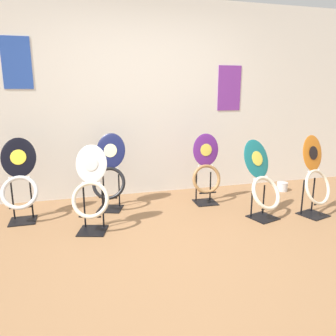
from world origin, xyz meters
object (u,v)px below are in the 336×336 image
(toilet_seat_display_purple_note, at_px, (206,172))
(toilet_seat_display_orange_sun, at_px, (315,179))
(toilet_seat_display_teal_sax, at_px, (263,184))
(toilet_seat_display_jazz_black, at_px, (20,183))
(paint_can, at_px, (282,186))
(toilet_seat_display_white_plain, at_px, (91,191))
(toilet_seat_display_navy_moon, at_px, (110,174))

(toilet_seat_display_purple_note, bearing_deg, toilet_seat_display_orange_sun, -34.66)
(toilet_seat_display_orange_sun, xyz_separation_m, toilet_seat_display_teal_sax, (-0.62, 0.10, -0.03))
(toilet_seat_display_jazz_black, relative_size, toilet_seat_display_teal_sax, 1.04)
(toilet_seat_display_orange_sun, bearing_deg, paint_can, 76.53)
(toilet_seat_display_orange_sun, distance_m, paint_can, 1.01)
(toilet_seat_display_jazz_black, bearing_deg, toilet_seat_display_teal_sax, -13.55)
(toilet_seat_display_white_plain, height_order, toilet_seat_display_navy_moon, toilet_seat_display_navy_moon)
(toilet_seat_display_jazz_black, distance_m, toilet_seat_display_purple_note, 2.20)
(toilet_seat_display_jazz_black, bearing_deg, toilet_seat_display_orange_sun, -12.71)
(toilet_seat_display_purple_note, xyz_separation_m, toilet_seat_display_navy_moon, (-1.21, 0.12, 0.02))
(toilet_seat_display_navy_moon, bearing_deg, paint_can, 1.40)
(toilet_seat_display_jazz_black, distance_m, toilet_seat_display_navy_moon, 1.00)
(toilet_seat_display_purple_note, relative_size, toilet_seat_display_white_plain, 1.01)
(toilet_seat_display_jazz_black, bearing_deg, toilet_seat_display_navy_moon, 6.75)
(toilet_seat_display_jazz_black, relative_size, toilet_seat_display_white_plain, 1.03)
(toilet_seat_display_teal_sax, bearing_deg, paint_can, 44.01)
(toilet_seat_display_purple_note, xyz_separation_m, toilet_seat_display_orange_sun, (1.05, -0.73, 0.02))
(toilet_seat_display_navy_moon, bearing_deg, toilet_seat_display_orange_sun, -20.64)
(toilet_seat_display_navy_moon, relative_size, paint_can, 5.88)
(toilet_seat_display_teal_sax, distance_m, paint_can, 1.22)
(toilet_seat_display_white_plain, xyz_separation_m, toilet_seat_display_teal_sax, (1.89, -0.14, -0.03))
(toilet_seat_display_orange_sun, relative_size, toilet_seat_display_white_plain, 1.05)
(toilet_seat_display_jazz_black, height_order, toilet_seat_display_orange_sun, toilet_seat_display_orange_sun)
(toilet_seat_display_jazz_black, xyz_separation_m, toilet_seat_display_navy_moon, (0.99, 0.12, 0.01))
(toilet_seat_display_purple_note, relative_size, toilet_seat_display_navy_moon, 0.98)
(toilet_seat_display_navy_moon, bearing_deg, toilet_seat_display_purple_note, -5.84)
(toilet_seat_display_orange_sun, bearing_deg, toilet_seat_display_teal_sax, 170.90)
(toilet_seat_display_orange_sun, height_order, toilet_seat_display_navy_moon, toilet_seat_display_orange_sun)
(toilet_seat_display_orange_sun, distance_m, toilet_seat_display_navy_moon, 2.42)
(toilet_seat_display_jazz_black, relative_size, toilet_seat_display_orange_sun, 0.98)
(toilet_seat_display_orange_sun, height_order, toilet_seat_display_white_plain, toilet_seat_display_orange_sun)
(toilet_seat_display_white_plain, bearing_deg, toilet_seat_display_jazz_black, 146.20)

